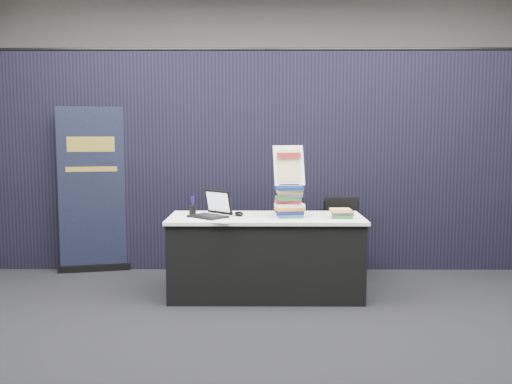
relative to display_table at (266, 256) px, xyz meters
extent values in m
plane|color=black|center=(0.00, -0.55, -0.38)|extent=(8.00, 8.00, 0.00)
cube|color=#A19E98|center=(0.00, 3.45, 1.37)|extent=(8.00, 0.02, 3.50)
cube|color=black|center=(0.00, 1.05, 0.82)|extent=(6.00, 0.08, 2.40)
cube|color=black|center=(0.00, 0.00, -0.02)|extent=(1.76, 0.71, 0.72)
cube|color=silver|center=(0.00, 0.00, 0.36)|extent=(1.80, 0.75, 0.03)
cube|color=black|center=(-0.53, -0.09, 0.38)|extent=(0.39, 0.38, 0.02)
cube|color=black|center=(-0.53, 0.02, 0.51)|extent=(0.28, 0.26, 0.22)
cube|color=silver|center=(-0.53, 0.01, 0.51)|extent=(0.23, 0.21, 0.18)
ellipsoid|color=black|center=(-0.25, 0.03, 0.39)|extent=(0.12, 0.15, 0.04)
cube|color=silver|center=(-0.50, -0.22, 0.38)|extent=(0.30, 0.23, 0.00)
cube|color=white|center=(-0.53, -0.13, 0.38)|extent=(0.37, 0.29, 0.00)
cube|color=white|center=(-0.44, -0.29, 0.38)|extent=(0.32, 0.27, 0.00)
cylinder|color=black|center=(-0.70, 0.13, 0.42)|extent=(0.07, 0.07, 0.09)
cube|color=#185C5A|center=(0.21, -0.04, 0.39)|extent=(0.26, 0.21, 0.03)
cube|color=#141252|center=(0.21, -0.04, 0.42)|extent=(0.26, 0.21, 0.03)
cube|color=orange|center=(0.21, -0.04, 0.45)|extent=(0.26, 0.21, 0.03)
cube|color=#F7EECA|center=(0.21, -0.04, 0.49)|extent=(0.26, 0.21, 0.03)
cube|color=#A31A34|center=(0.21, -0.04, 0.52)|extent=(0.26, 0.21, 0.03)
cube|color=#1C6925|center=(0.21, -0.04, 0.55)|extent=(0.26, 0.21, 0.03)
cube|color=#444348|center=(0.21, -0.04, 0.58)|extent=(0.26, 0.21, 0.03)
cube|color=#D1AF53|center=(0.21, -0.04, 0.61)|extent=(0.26, 0.21, 0.03)
cube|color=navy|center=(0.21, -0.04, 0.64)|extent=(0.26, 0.21, 0.03)
cube|color=#1C6925|center=(0.69, -0.09, 0.39)|extent=(0.20, 0.16, 0.03)
cube|color=#444348|center=(0.69, -0.09, 0.42)|extent=(0.20, 0.16, 0.03)
cube|color=#D1AF53|center=(0.69, -0.09, 0.44)|extent=(0.20, 0.16, 0.03)
cube|color=black|center=(0.21, -0.06, 0.67)|extent=(0.19, 0.05, 0.02)
cylinder|color=black|center=(0.13, 0.03, 0.78)|extent=(0.03, 0.10, 0.27)
cylinder|color=black|center=(0.29, 0.03, 0.78)|extent=(0.03, 0.10, 0.27)
cube|color=white|center=(0.21, -0.01, 0.85)|extent=(0.30, 0.16, 0.37)
cube|color=beige|center=(0.21, -0.02, 0.85)|extent=(0.24, 0.12, 0.29)
cube|color=maroon|center=(0.21, -0.02, 0.94)|extent=(0.22, 0.06, 0.05)
cube|color=black|center=(-1.89, 0.93, -0.34)|extent=(0.77, 0.26, 0.07)
cube|color=black|center=(-1.89, 0.95, 0.53)|extent=(0.71, 0.18, 1.81)
cube|color=gold|center=(-1.89, 0.93, 1.02)|extent=(0.49, 0.11, 0.16)
cube|color=gold|center=(-1.89, 0.93, 0.75)|extent=(0.53, 0.12, 0.05)
cylinder|color=black|center=(0.64, 0.48, -0.17)|extent=(0.02, 0.02, 0.40)
cylinder|color=black|center=(1.00, 0.48, -0.17)|extent=(0.02, 0.02, 0.40)
cylinder|color=black|center=(0.64, 0.83, -0.17)|extent=(0.02, 0.02, 0.40)
cylinder|color=black|center=(1.00, 0.83, -0.17)|extent=(0.02, 0.02, 0.40)
cube|color=black|center=(0.82, 0.66, 0.05)|extent=(0.41, 0.41, 0.04)
cube|color=black|center=(0.82, 0.83, 0.39)|extent=(0.36, 0.06, 0.14)
camera|label=1|loc=(-0.06, -5.24, 1.15)|focal=40.00mm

